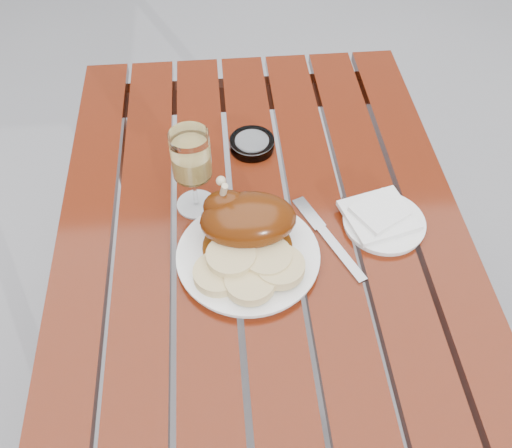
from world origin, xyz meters
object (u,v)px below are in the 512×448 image
at_px(table, 262,331).
at_px(side_plate, 384,223).
at_px(ashtray, 252,144).
at_px(dinner_plate, 248,257).
at_px(wine_glass, 193,172).

xyz_separation_m(table, side_plate, (0.24, 0.00, 0.38)).
xyz_separation_m(table, ashtray, (-0.00, 0.25, 0.39)).
bearing_deg(ashtray, dinner_plate, -96.11).
xyz_separation_m(table, wine_glass, (-0.13, 0.09, 0.47)).
height_order(table, ashtray, ashtray).
relative_size(table, wine_glass, 6.44).
bearing_deg(dinner_plate, ashtray, 83.89).
xyz_separation_m(table, dinner_plate, (-0.03, -0.06, 0.38)).
distance_m(dinner_plate, wine_glass, 0.19).
relative_size(wine_glass, side_plate, 1.16).
distance_m(table, side_plate, 0.45).
bearing_deg(table, dinner_plate, -119.59).
bearing_deg(ashtray, table, -89.70).
relative_size(side_plate, ashtray, 1.63).
bearing_deg(table, ashtray, 90.30).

